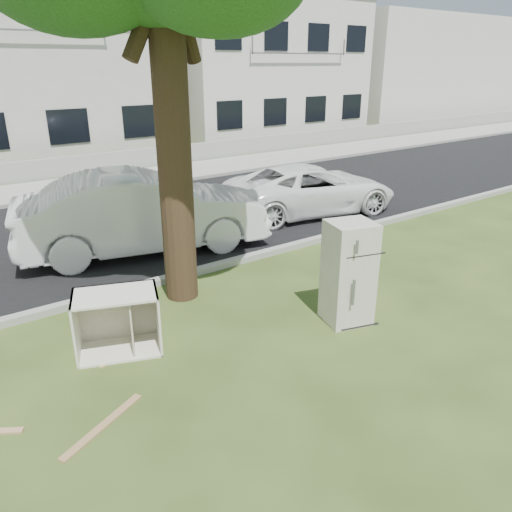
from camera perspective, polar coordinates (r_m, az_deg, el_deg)
ground at (r=7.55m, az=0.86°, el=-8.55°), size 120.00×120.00×0.00m
road at (r=12.48m, az=-15.90°, el=2.98°), size 120.00×7.00×0.01m
kerb_near at (r=9.41m, az=-8.12°, el=-2.44°), size 120.00×0.18×0.12m
kerb_far at (r=15.75m, az=-20.57°, el=6.16°), size 120.00×0.18×0.12m
sidewalk at (r=17.12m, az=-21.96°, el=7.12°), size 120.00×2.80×0.01m
low_wall at (r=18.57m, az=-23.43°, el=9.03°), size 120.00×0.15×0.70m
townhouse_right at (r=27.76m, az=-1.02°, el=20.64°), size 10.20×8.16×6.84m
filler_right at (r=37.90m, az=17.22°, el=19.61°), size 16.00×9.00×6.40m
fridge at (r=7.62m, az=10.52°, el=-1.92°), size 0.80×0.77×1.59m
cabinet at (r=7.13m, az=-15.53°, el=-7.32°), size 1.29×1.04×0.87m
plank_a at (r=6.06m, az=-17.06°, el=-18.02°), size 1.11×0.63×0.02m
plank_c at (r=7.34m, az=-18.09°, el=-10.60°), size 0.09×0.75×0.02m
car_center at (r=10.67m, az=-12.75°, el=4.91°), size 5.37×2.95×1.68m
car_right at (r=13.29m, az=6.31°, el=7.61°), size 4.90×2.98×1.27m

